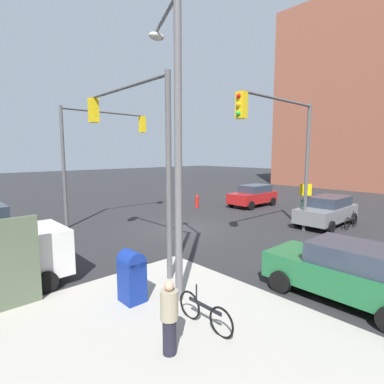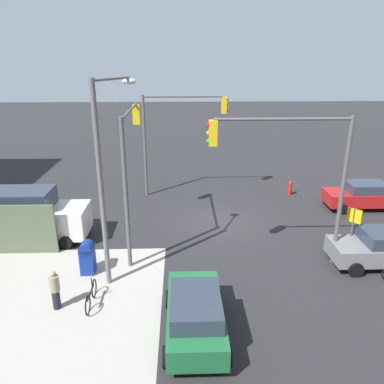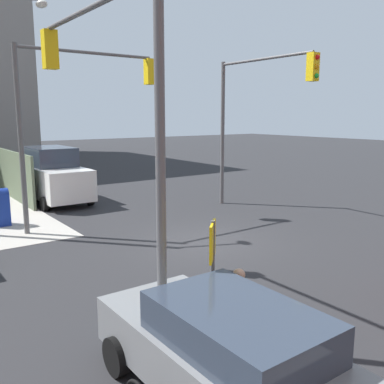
{
  "view_description": "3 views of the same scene",
  "coord_description": "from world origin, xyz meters",
  "px_view_note": "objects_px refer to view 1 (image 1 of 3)",
  "views": [
    {
      "loc": [
        10.26,
        11.83,
        4.03
      ],
      "look_at": [
        0.55,
        1.27,
        2.18
      ],
      "focal_mm": 28.0,
      "sensor_mm": 36.0,
      "label": 1
    },
    {
      "loc": [
        2.25,
        18.97,
        8.64
      ],
      "look_at": [
        1.62,
        -0.48,
        1.61
      ],
      "focal_mm": 35.0,
      "sensor_mm": 36.0,
      "label": 2
    },
    {
      "loc": [
        -10.8,
        8.42,
        4.14
      ],
      "look_at": [
        0.02,
        0.52,
        1.73
      ],
      "focal_mm": 40.0,
      "sensor_mm": 36.0,
      "label": 3
    }
  ],
  "objects_px": {
    "bicycle_at_crosswalk": "(351,222)",
    "pedestrian_waiting": "(304,210)",
    "traffic_signal_se_corner": "(99,143)",
    "mailbox_blue": "(132,275)",
    "fire_hydrant": "(197,201)",
    "traffic_signal_ne_corner": "(132,137)",
    "traffic_signal_nw_corner": "(285,140)",
    "coupe_red": "(253,195)",
    "street_lamp_corner": "(174,128)",
    "pedestrian_crossing": "(169,317)",
    "hatchback_green": "(347,271)",
    "bicycle_leaning_on_fence": "(205,313)",
    "hatchback_gray": "(327,210)"
  },
  "relations": [
    {
      "from": "traffic_signal_ne_corner",
      "to": "hatchback_gray",
      "type": "xyz_separation_m",
      "value": [
        -11.09,
        2.38,
        -3.79
      ]
    },
    {
      "from": "fire_hydrant",
      "to": "pedestrian_waiting",
      "type": "bearing_deg",
      "value": 95.71
    },
    {
      "from": "fire_hydrant",
      "to": "pedestrian_waiting",
      "type": "height_order",
      "value": "pedestrian_waiting"
    },
    {
      "from": "pedestrian_crossing",
      "to": "bicycle_leaning_on_fence",
      "type": "relative_size",
      "value": 0.89
    },
    {
      "from": "hatchback_green",
      "to": "bicycle_leaning_on_fence",
      "type": "relative_size",
      "value": 2.35
    },
    {
      "from": "traffic_signal_se_corner",
      "to": "pedestrian_crossing",
      "type": "distance_m",
      "value": 13.23
    },
    {
      "from": "mailbox_blue",
      "to": "bicycle_at_crosswalk",
      "type": "height_order",
      "value": "mailbox_blue"
    },
    {
      "from": "traffic_signal_ne_corner",
      "to": "street_lamp_corner",
      "type": "relative_size",
      "value": 0.81
    },
    {
      "from": "bicycle_at_crosswalk",
      "to": "pedestrian_crossing",
      "type": "bearing_deg",
      "value": 5.88
    },
    {
      "from": "traffic_signal_nw_corner",
      "to": "coupe_red",
      "type": "distance_m",
      "value": 9.68
    },
    {
      "from": "mailbox_blue",
      "to": "pedestrian_crossing",
      "type": "relative_size",
      "value": 0.92
    },
    {
      "from": "traffic_signal_nw_corner",
      "to": "coupe_red",
      "type": "relative_size",
      "value": 1.59
    },
    {
      "from": "hatchback_green",
      "to": "bicycle_at_crosswalk",
      "type": "xyz_separation_m",
      "value": [
        -8.63,
        -2.93,
        -0.5
      ]
    },
    {
      "from": "fire_hydrant",
      "to": "street_lamp_corner",
      "type": "bearing_deg",
      "value": 43.87
    },
    {
      "from": "traffic_signal_se_corner",
      "to": "mailbox_blue",
      "type": "xyz_separation_m",
      "value": [
        3.73,
        9.5,
        -3.86
      ]
    },
    {
      "from": "traffic_signal_nw_corner",
      "to": "pedestrian_waiting",
      "type": "bearing_deg",
      "value": -168.8
    },
    {
      "from": "bicycle_at_crosswalk",
      "to": "pedestrian_waiting",
      "type": "bearing_deg",
      "value": -65.48
    },
    {
      "from": "hatchback_gray",
      "to": "fire_hydrant",
      "type": "bearing_deg",
      "value": -79.97
    },
    {
      "from": "street_lamp_corner",
      "to": "coupe_red",
      "type": "bearing_deg",
      "value": -152.22
    },
    {
      "from": "bicycle_at_crosswalk",
      "to": "coupe_red",
      "type": "bearing_deg",
      "value": -103.18
    },
    {
      "from": "traffic_signal_nw_corner",
      "to": "traffic_signal_ne_corner",
      "type": "distance_m",
      "value": 7.08
    },
    {
      "from": "hatchback_gray",
      "to": "hatchback_green",
      "type": "height_order",
      "value": "same"
    },
    {
      "from": "bicycle_leaning_on_fence",
      "to": "bicycle_at_crosswalk",
      "type": "xyz_separation_m",
      "value": [
        -12.4,
        -1.2,
        0.0
      ]
    },
    {
      "from": "street_lamp_corner",
      "to": "pedestrian_waiting",
      "type": "relative_size",
      "value": 4.93
    },
    {
      "from": "hatchback_gray",
      "to": "hatchback_green",
      "type": "xyz_separation_m",
      "value": [
        8.41,
        4.15,
        -0.0
      ]
    },
    {
      "from": "bicycle_at_crosswalk",
      "to": "hatchback_green",
      "type": "bearing_deg",
      "value": 18.77
    },
    {
      "from": "street_lamp_corner",
      "to": "pedestrian_waiting",
      "type": "height_order",
      "value": "street_lamp_corner"
    },
    {
      "from": "traffic_signal_nw_corner",
      "to": "bicycle_leaning_on_fence",
      "type": "height_order",
      "value": "traffic_signal_nw_corner"
    },
    {
      "from": "traffic_signal_nw_corner",
      "to": "hatchback_gray",
      "type": "relative_size",
      "value": 1.47
    },
    {
      "from": "pedestrian_crossing",
      "to": "traffic_signal_ne_corner",
      "type": "bearing_deg",
      "value": -138.97
    },
    {
      "from": "street_lamp_corner",
      "to": "bicycle_leaning_on_fence",
      "type": "distance_m",
      "value": 4.72
    },
    {
      "from": "street_lamp_corner",
      "to": "traffic_signal_se_corner",
      "type": "bearing_deg",
      "value": -104.55
    },
    {
      "from": "traffic_signal_se_corner",
      "to": "pedestrian_waiting",
      "type": "xyz_separation_m",
      "value": [
        -8.27,
        8.3,
        -3.78
      ]
    },
    {
      "from": "coupe_red",
      "to": "traffic_signal_nw_corner",
      "type": "bearing_deg",
      "value": 44.49
    },
    {
      "from": "fire_hydrant",
      "to": "pedestrian_crossing",
      "type": "relative_size",
      "value": 0.61
    },
    {
      "from": "traffic_signal_nw_corner",
      "to": "hatchback_green",
      "type": "relative_size",
      "value": 1.58
    },
    {
      "from": "traffic_signal_nw_corner",
      "to": "bicycle_leaning_on_fence",
      "type": "distance_m",
      "value": 9.36
    },
    {
      "from": "fire_hydrant",
      "to": "traffic_signal_ne_corner",
      "type": "bearing_deg",
      "value": 34.82
    },
    {
      "from": "bicycle_leaning_on_fence",
      "to": "bicycle_at_crosswalk",
      "type": "relative_size",
      "value": 1.0
    },
    {
      "from": "traffic_signal_nw_corner",
      "to": "traffic_signal_se_corner",
      "type": "relative_size",
      "value": 1.0
    },
    {
      "from": "traffic_signal_nw_corner",
      "to": "pedestrian_crossing",
      "type": "xyz_separation_m",
      "value": [
        9.07,
        2.9,
        -3.85
      ]
    },
    {
      "from": "bicycle_leaning_on_fence",
      "to": "traffic_signal_nw_corner",
      "type": "bearing_deg",
      "value": -161.08
    },
    {
      "from": "fire_hydrant",
      "to": "traffic_signal_se_corner",
      "type": "bearing_deg",
      "value": -2.3
    },
    {
      "from": "traffic_signal_nw_corner",
      "to": "pedestrian_crossing",
      "type": "bearing_deg",
      "value": 17.74
    },
    {
      "from": "fire_hydrant",
      "to": "bicycle_at_crosswalk",
      "type": "distance_m",
      "value": 10.36
    },
    {
      "from": "bicycle_at_crosswalk",
      "to": "traffic_signal_se_corner",
      "type": "bearing_deg",
      "value": -48.56
    },
    {
      "from": "traffic_signal_ne_corner",
      "to": "pedestrian_crossing",
      "type": "xyz_separation_m",
      "value": [
        2.3,
        4.99,
        -3.83
      ]
    },
    {
      "from": "traffic_signal_ne_corner",
      "to": "pedestrian_waiting",
      "type": "xyz_separation_m",
      "value": [
        -10.3,
        1.39,
        -3.79
      ]
    },
    {
      "from": "hatchback_green",
      "to": "street_lamp_corner",
      "type": "bearing_deg",
      "value": -47.06
    },
    {
      "from": "street_lamp_corner",
      "to": "pedestrian_crossing",
      "type": "bearing_deg",
      "value": 47.94
    }
  ]
}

